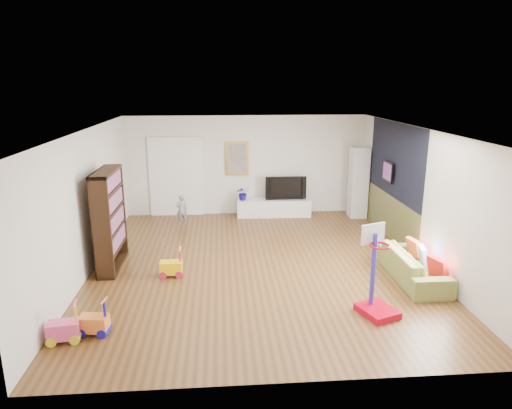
{
  "coord_description": "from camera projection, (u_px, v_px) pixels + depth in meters",
  "views": [
    {
      "loc": [
        -0.71,
        -8.53,
        3.58
      ],
      "look_at": [
        0.0,
        0.4,
        1.15
      ],
      "focal_mm": 32.0,
      "sensor_mm": 36.0,
      "label": 1
    }
  ],
  "objects": [
    {
      "name": "bookshelf",
      "position": [
        109.0,
        220.0,
        8.84
      ],
      "size": [
        0.35,
        1.34,
        1.95
      ],
      "primitive_type": "cube",
      "rotation": [
        0.0,
        0.0,
        -0.0
      ],
      "color": "black",
      "rests_on": "ground"
    },
    {
      "name": "ride_on_yellow",
      "position": [
        171.0,
        262.0,
        8.58
      ],
      "size": [
        0.42,
        0.26,
        0.56
      ],
      "primitive_type": "cube",
      "rotation": [
        0.0,
        0.0,
        0.0
      ],
      "color": "yellow",
      "rests_on": "ground"
    },
    {
      "name": "tv",
      "position": [
        285.0,
        187.0,
        12.4
      ],
      "size": [
        1.11,
        0.15,
        0.64
      ],
      "primitive_type": "imported",
      "rotation": [
        0.0,
        0.0,
        -0.0
      ],
      "color": "black",
      "rests_on": "media_console"
    },
    {
      "name": "media_console",
      "position": [
        274.0,
        207.0,
        12.48
      ],
      "size": [
        2.01,
        0.56,
        0.47
      ],
      "primitive_type": "cube",
      "rotation": [
        0.0,
        0.0,
        -0.03
      ],
      "color": "silver",
      "rests_on": "ground"
    },
    {
      "name": "wall_front",
      "position": [
        285.0,
        282.0,
        5.23
      ],
      "size": [
        6.5,
        0.0,
        2.7
      ],
      "primitive_type": "cube",
      "color": "white",
      "rests_on": "ground"
    },
    {
      "name": "olive_wainscot",
      "position": [
        390.0,
        217.0,
        10.66
      ],
      "size": [
        0.01,
        3.2,
        1.0
      ],
      "primitive_type": "cube",
      "color": "brown",
      "rests_on": "wall_right"
    },
    {
      "name": "ride_on_pink",
      "position": [
        63.0,
        323.0,
        6.41
      ],
      "size": [
        0.46,
        0.32,
        0.58
      ],
      "primitive_type": "cube",
      "rotation": [
        0.0,
        0.0,
        0.13
      ],
      "color": "#F24C8C",
      "rests_on": "ground"
    },
    {
      "name": "pillow_left",
      "position": [
        438.0,
        268.0,
        7.94
      ],
      "size": [
        0.22,
        0.41,
        0.4
      ],
      "primitive_type": "cube",
      "rotation": [
        0.0,
        0.0,
        0.3
      ],
      "color": "#B11712",
      "rests_on": "sofa"
    },
    {
      "name": "wall_right",
      "position": [
        420.0,
        197.0,
        9.09
      ],
      "size": [
        0.0,
        7.5,
        2.7
      ],
      "primitive_type": "cube",
      "color": "silver",
      "rests_on": "ground"
    },
    {
      "name": "tall_cabinet",
      "position": [
        358.0,
        182.0,
        12.22
      ],
      "size": [
        0.45,
        0.45,
        1.9
      ],
      "primitive_type": "cube",
      "rotation": [
        0.0,
        0.0,
        -0.0
      ],
      "color": "silver",
      "rests_on": "ground"
    },
    {
      "name": "ceiling",
      "position": [
        258.0,
        130.0,
        8.49
      ],
      "size": [
        6.5,
        7.5,
        0.0
      ],
      "primitive_type": "cube",
      "color": "white",
      "rests_on": "ground"
    },
    {
      "name": "navy_accent",
      "position": [
        395.0,
        160.0,
        10.31
      ],
      "size": [
        0.01,
        3.2,
        1.7
      ],
      "primitive_type": "cube",
      "color": "black",
      "rests_on": "wall_right"
    },
    {
      "name": "child",
      "position": [
        182.0,
        210.0,
        11.65
      ],
      "size": [
        0.33,
        0.27,
        0.79
      ],
      "primitive_type": "imported",
      "rotation": [
        0.0,
        0.0,
        3.46
      ],
      "color": "gray",
      "rests_on": "ground"
    },
    {
      "name": "pillow_right",
      "position": [
        414.0,
        247.0,
        8.92
      ],
      "size": [
        0.16,
        0.36,
        0.35
      ],
      "primitive_type": "cube",
      "rotation": [
        0.0,
        0.0,
        0.2
      ],
      "color": "#CE492E",
      "rests_on": "sofa"
    },
    {
      "name": "floor",
      "position": [
        258.0,
        265.0,
        9.2
      ],
      "size": [
        6.5,
        7.5,
        0.0
      ],
      "primitive_type": "cube",
      "color": "brown",
      "rests_on": "ground"
    },
    {
      "name": "wall_back",
      "position": [
        246.0,
        165.0,
        12.45
      ],
      "size": [
        6.5,
        0.0,
        2.7
      ],
      "primitive_type": "cube",
      "color": "silver",
      "rests_on": "ground"
    },
    {
      "name": "ride_on_orange",
      "position": [
        93.0,
        317.0,
        6.6
      ],
      "size": [
        0.44,
        0.3,
        0.55
      ],
      "primitive_type": "cube",
      "rotation": [
        0.0,
        0.0,
        -0.13
      ],
      "color": "orange",
      "rests_on": "ground"
    },
    {
      "name": "sofa",
      "position": [
        414.0,
        266.0,
        8.45
      ],
      "size": [
        0.74,
        1.88,
        0.55
      ],
      "primitive_type": "imported",
      "rotation": [
        0.0,
        0.0,
        1.57
      ],
      "color": "olive",
      "rests_on": "ground"
    },
    {
      "name": "vase_plant",
      "position": [
        243.0,
        193.0,
        12.3
      ],
      "size": [
        0.42,
        0.38,
        0.4
      ],
      "primitive_type": "imported",
      "rotation": [
        0.0,
        0.0,
        0.23
      ],
      "color": "#120982",
      "rests_on": "media_console"
    },
    {
      "name": "basketball_hoop",
      "position": [
        380.0,
        272.0,
        7.05
      ],
      "size": [
        0.68,
        0.75,
        1.45
      ],
      "primitive_type": "cube",
      "rotation": [
        0.0,
        0.0,
        0.37
      ],
      "color": "#A90118",
      "rests_on": "ground"
    },
    {
      "name": "doorway",
      "position": [
        176.0,
        178.0,
        12.34
      ],
      "size": [
        1.45,
        0.06,
        2.1
      ],
      "primitive_type": "cube",
      "color": "white",
      "rests_on": "ground"
    },
    {
      "name": "wall_left",
      "position": [
        86.0,
        203.0,
        8.59
      ],
      "size": [
        0.0,
        7.5,
        2.7
      ],
      "primitive_type": "cube",
      "color": "silver",
      "rests_on": "ground"
    },
    {
      "name": "painting_back",
      "position": [
        237.0,
        159.0,
        12.34
      ],
      "size": [
        0.62,
        0.06,
        0.92
      ],
      "primitive_type": "cube",
      "color": "gold",
      "rests_on": "wall_back"
    },
    {
      "name": "pillow_center",
      "position": [
        424.0,
        257.0,
        8.45
      ],
      "size": [
        0.17,
        0.39,
        0.38
      ],
      "primitive_type": "cube",
      "rotation": [
        0.0,
        0.0,
        -0.2
      ],
      "color": "white",
      "rests_on": "sofa"
    },
    {
      "name": "artwork_right",
      "position": [
        388.0,
        172.0,
        10.57
      ],
      "size": [
        0.04,
        0.56,
        0.46
      ],
      "primitive_type": "cube",
      "color": "#7F3F8C",
      "rests_on": "wall_right"
    }
  ]
}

